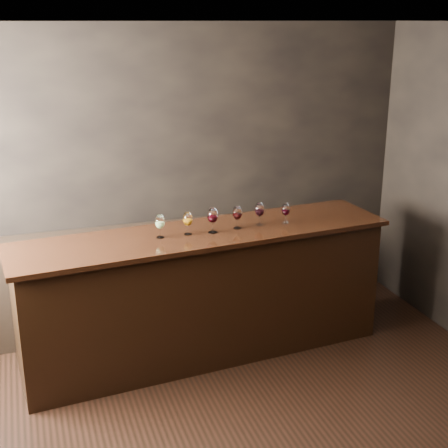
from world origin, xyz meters
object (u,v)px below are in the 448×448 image
object	(u,v)px
back_bar_shelf	(93,283)
glass_red_a	(213,216)
bar_counter	(204,296)
glass_red_d	(286,210)
glass_red_c	(260,210)
glass_white	(160,223)
glass_amber	(188,220)
glass_red_b	(237,214)

from	to	relation	value
back_bar_shelf	glass_red_a	world-z (taller)	glass_red_a
bar_counter	glass_red_d	bearing A→B (deg)	-4.71
bar_counter	back_bar_shelf	xyz separation A→B (m)	(-0.86, 0.72, -0.06)
bar_counter	back_bar_shelf	distance (m)	1.13
back_bar_shelf	glass_red_c	bearing A→B (deg)	-27.02
glass_red_a	glass_red_c	distance (m)	0.45
bar_counter	glass_white	world-z (taller)	glass_white
bar_counter	back_bar_shelf	world-z (taller)	bar_counter
glass_white	glass_red_d	world-z (taller)	glass_white
glass_amber	glass_red_b	bearing A→B (deg)	2.71
glass_red_a	glass_red_b	bearing A→B (deg)	9.66
glass_white	glass_red_b	xyz separation A→B (m)	(0.67, 0.03, -0.00)
back_bar_shelf	glass_red_a	bearing A→B (deg)	-39.43
glass_red_a	bar_counter	bearing A→B (deg)	150.65
glass_white	glass_red_d	size ratio (longest dim) A/B	1.10
back_bar_shelf	glass_amber	size ratio (longest dim) A/B	14.25
glass_red_b	glass_white	bearing A→B (deg)	-177.85
glass_amber	glass_red_a	size ratio (longest dim) A/B	0.90
back_bar_shelf	glass_amber	distance (m)	1.29
bar_counter	glass_red_d	size ratio (longest dim) A/B	18.13
back_bar_shelf	glass_red_d	xyz separation A→B (m)	(1.60, -0.72, 0.76)
glass_white	glass_red_b	world-z (taller)	same
bar_counter	glass_red_c	bearing A→B (deg)	-2.03
glass_amber	glass_red_d	size ratio (longest dim) A/B	1.09
bar_counter	glass_white	size ratio (longest dim) A/B	16.46
back_bar_shelf	glass_white	bearing A→B (deg)	-56.99
back_bar_shelf	glass_red_c	distance (m)	1.72
glass_red_a	glass_red_c	size ratio (longest dim) A/B	1.08
bar_counter	glass_red_a	xyz separation A→B (m)	(0.07, -0.04, 0.73)
glass_red_c	glass_red_d	xyz separation A→B (m)	(0.23, -0.02, -0.01)
glass_amber	glass_red_d	bearing A→B (deg)	1.50
glass_white	glass_amber	size ratio (longest dim) A/B	1.01
glass_red_a	glass_amber	bearing A→B (deg)	174.90
glass_white	glass_red_c	world-z (taller)	glass_red_c
glass_amber	glass_red_d	world-z (taller)	glass_amber
glass_red_b	glass_red_c	distance (m)	0.21
glass_white	glass_red_b	size ratio (longest dim) A/B	1.00
glass_red_d	glass_red_c	bearing A→B (deg)	174.45
glass_white	glass_red_d	distance (m)	1.12
glass_red_a	glass_red_d	size ratio (longest dim) A/B	1.22
back_bar_shelf	glass_white	size ratio (longest dim) A/B	14.13
glass_amber	glass_red_d	distance (m)	0.88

